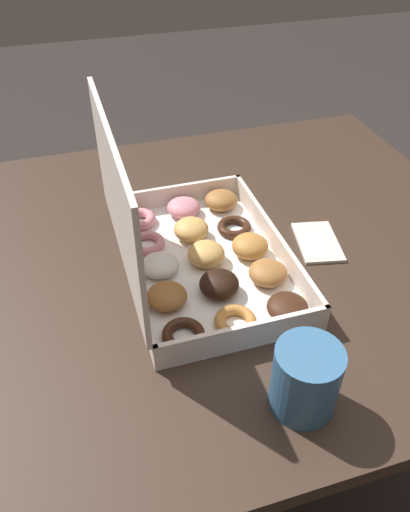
# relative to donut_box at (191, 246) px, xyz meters

# --- Properties ---
(ground_plane) EXTENTS (8.00, 8.00, 0.00)m
(ground_plane) POSITION_rel_donut_box_xyz_m (0.04, -0.12, -0.80)
(ground_plane) COLOR #2D2826
(dining_table) EXTENTS (0.93, 0.97, 0.75)m
(dining_table) POSITION_rel_donut_box_xyz_m (0.04, -0.12, -0.16)
(dining_table) COLOR #38281E
(dining_table) RESTS_ON ground_plane
(donut_box) EXTENTS (0.41, 0.28, 0.29)m
(donut_box) POSITION_rel_donut_box_xyz_m (0.00, 0.00, 0.00)
(donut_box) COLOR white
(donut_box) RESTS_ON dining_table
(coffee_mug) EXTENTS (0.09, 0.09, 0.10)m
(coffee_mug) POSITION_rel_donut_box_xyz_m (-0.31, -0.07, 0.00)
(coffee_mug) COLOR teal
(coffee_mug) RESTS_ON dining_table
(paper_napkin) EXTENTS (0.13, 0.10, 0.01)m
(paper_napkin) POSITION_rel_donut_box_xyz_m (-0.00, -0.25, -0.05)
(paper_napkin) COLOR silver
(paper_napkin) RESTS_ON dining_table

